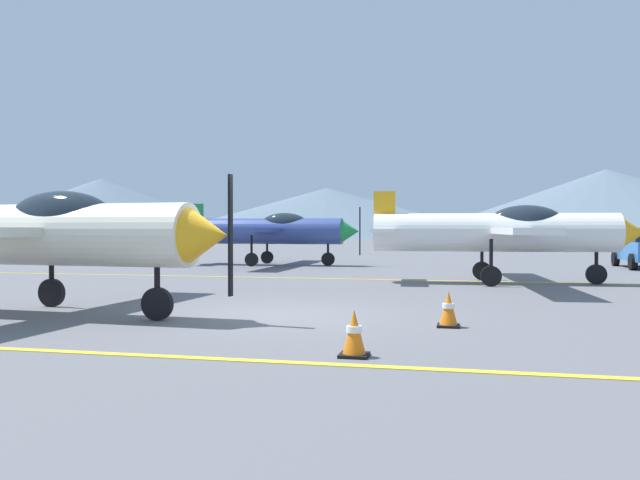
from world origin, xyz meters
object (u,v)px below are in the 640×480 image
Objects in this scene: traffic_cone_front at (354,333)px; traffic_cone_side at (448,309)px; airplane_near at (33,232)px; airplane_mid at (504,231)px; airplane_far at (271,230)px.

traffic_cone_front and traffic_cone_side have the same top height.
airplane_mid is at bearing 45.03° from airplane_near.
airplane_near and airplane_far have the same top height.
traffic_cone_front is (6.84, -18.73, -1.23)m from airplane_far.
airplane_near reaches higher than traffic_cone_side.
airplane_mid is at bearing -38.23° from airplane_far.
airplane_mid is (8.90, 8.91, 0.00)m from airplane_near.
airplane_near is 6.96m from traffic_cone_front.
traffic_cone_front is (6.40, -2.46, -1.23)m from airplane_near.
airplane_mid is at bearing 77.59° from traffic_cone_front.
airplane_far reaches higher than traffic_cone_side.
airplane_near is 15.29× the size of traffic_cone_front.
airplane_far is (-0.44, 16.26, 0.00)m from airplane_near.
traffic_cone_front is 1.00× the size of traffic_cone_side.
airplane_far is 15.22× the size of traffic_cone_front.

